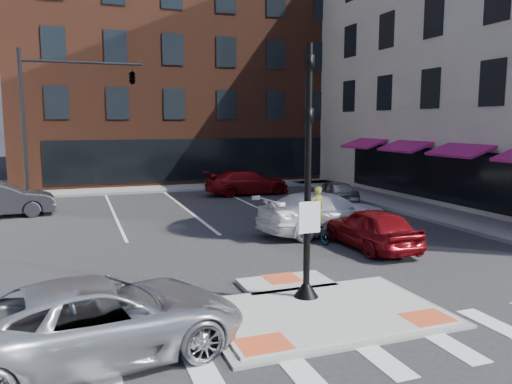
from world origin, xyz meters
name	(u,v)px	position (x,y,z in m)	size (l,w,h in m)	color
ground	(313,307)	(0.00, 0.00, 0.00)	(120.00, 120.00, 0.00)	#28282B
refuge_island	(318,309)	(0.00, -0.26, 0.05)	(5.40, 4.65, 0.13)	gray
sidewalk_e	(419,208)	(10.80, 10.00, 0.07)	(3.00, 24.00, 0.15)	gray
sidewalk_n	(206,186)	(3.00, 22.00, 0.07)	(26.00, 3.00, 0.15)	gray
building_n	(175,80)	(3.00, 31.99, 7.80)	(24.40, 18.40, 15.50)	#582B1B
building_far_left	(83,116)	(-4.00, 52.00, 5.00)	(10.00, 12.00, 10.00)	slate
building_far_right	(189,109)	(9.00, 54.00, 6.00)	(12.00, 12.00, 12.00)	brown
signal_pole	(307,206)	(0.00, 0.40, 2.36)	(0.60, 0.60, 5.98)	black
mast_arm_signal	(104,86)	(-3.47, 18.00, 6.21)	(6.10, 2.24, 8.00)	black
silver_suv	(100,320)	(-4.85, -1.00, 0.75)	(2.48, 5.39, 1.50)	#B4B6BC
red_sedan	(371,228)	(4.32, 4.29, 0.72)	(1.70, 4.22, 1.44)	maroon
white_pickup	(325,213)	(4.00, 7.00, 0.80)	(2.25, 5.54, 1.61)	white
bg_car_silver	(334,192)	(7.81, 13.20, 0.64)	(1.50, 3.73, 1.27)	#A0A2A7
bg_car_red	(247,182)	(4.56, 17.98, 0.74)	(2.07, 5.08, 1.47)	maroon
cyclist	(317,223)	(3.00, 5.76, 0.68)	(0.79, 1.64, 2.04)	#3F3F44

